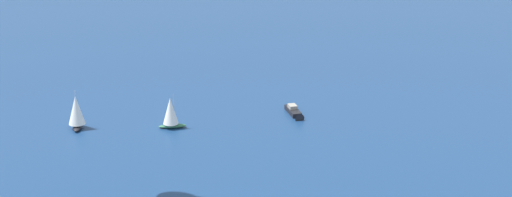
{
  "coord_description": "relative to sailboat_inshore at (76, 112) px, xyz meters",
  "views": [
    {
      "loc": [
        43.33,
        102.66,
        66.78
      ],
      "look_at": [
        -0.21,
        0.22,
        27.39
      ],
      "focal_mm": 57.4,
      "sensor_mm": 36.0,
      "label": 1
    }
  ],
  "objects": [
    {
      "name": "sailboat_mid_cluster",
      "position": [
        -19.24,
        7.84,
        -0.28
      ],
      "size": [
        6.4,
        4.15,
        7.95
      ],
      "color": "#33704C",
      "rests_on": "ground_plane"
    },
    {
      "name": "sailboat_inshore",
      "position": [
        0.0,
        0.0,
        0.0
      ],
      "size": [
        4.55,
        6.89,
        8.56
      ],
      "color": "black",
      "rests_on": "ground_plane"
    },
    {
      "name": "motorboat_trailing",
      "position": [
        -48.02,
        11.24,
        -3.25
      ],
      "size": [
        3.33,
        8.67,
        2.45
      ],
      "color": "black",
      "rests_on": "ground_plane"
    }
  ]
}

